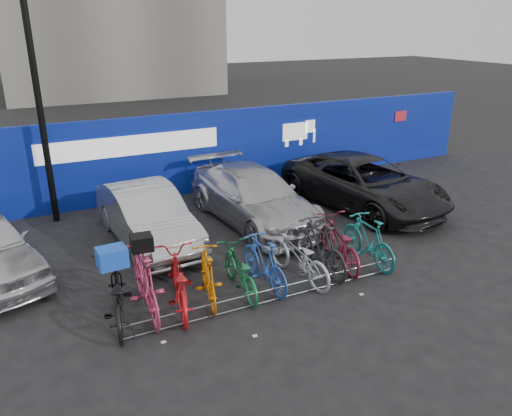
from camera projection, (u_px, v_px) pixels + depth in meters
ground at (260, 287)px, 9.71m from camera, size 100.00×100.00×0.00m
hoarding at (167, 156)px, 14.33m from camera, size 22.00×0.18×2.40m
lamppost at (37, 92)px, 11.77m from camera, size 0.25×0.50×6.11m
bike_rack at (275, 294)px, 9.15m from camera, size 5.60×0.03×0.30m
car_1 at (147, 216)px, 11.44m from camera, size 1.68×4.10×1.32m
car_2 at (254, 196)px, 12.69m from camera, size 2.26×4.76×1.34m
car_3 at (364, 183)px, 13.67m from camera, size 3.02×5.25×1.38m
bike_0 at (116, 294)px, 8.44m from camera, size 1.02×2.10×1.05m
bike_1 at (145, 282)px, 8.67m from camera, size 0.66×2.06×1.22m
bike_2 at (178, 282)px, 8.84m from camera, size 1.06×2.06×1.03m
bike_3 at (208, 276)px, 9.10m from camera, size 0.82×1.72×1.00m
bike_4 at (240, 271)px, 9.39m from camera, size 0.73×1.76×0.90m
bike_5 at (264, 263)px, 9.56m from camera, size 0.56×1.73×1.03m
bike_6 at (298, 257)px, 9.84m from camera, size 0.90×1.97×1.00m
bike_7 at (320, 246)px, 10.15m from camera, size 0.57×1.87×1.11m
bike_8 at (339, 243)px, 10.45m from camera, size 1.02×2.00×1.00m
bike_9 at (368, 240)px, 10.50m from camera, size 0.53×1.77×1.06m
cargo_crate at (112, 257)px, 8.19m from camera, size 0.49×0.39×0.34m
cargo_topcase at (142, 243)px, 8.41m from camera, size 0.39×0.35×0.27m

